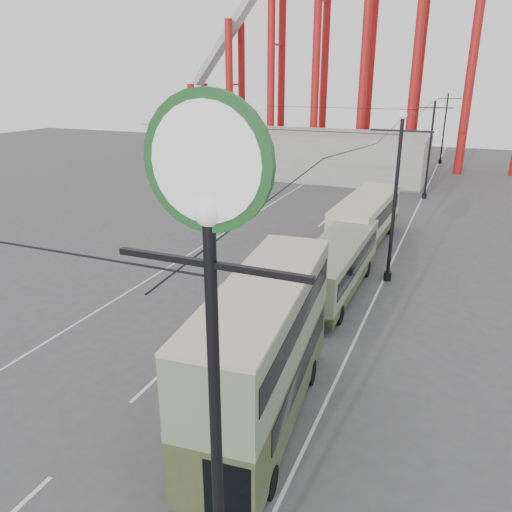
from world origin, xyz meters
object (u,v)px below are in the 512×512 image
at_px(double_decker_bus, 264,347).
at_px(pedestrian, 248,304).
at_px(single_decker_cream, 366,218).
at_px(single_decker_green, 337,264).
at_px(lamp_post_near, 211,291).

relative_size(double_decker_bus, pedestrian, 5.80).
bearing_deg(single_decker_cream, pedestrian, -99.09).
distance_m(single_decker_green, pedestrian, 5.66).
distance_m(double_decker_bus, single_decker_cream, 20.37).
height_order(double_decker_bus, pedestrian, double_decker_bus).
xyz_separation_m(double_decker_bus, pedestrian, (-3.43, 6.57, -2.00)).
relative_size(single_decker_green, single_decker_cream, 0.96).
bearing_deg(single_decker_cream, lamp_post_near, -82.48).
bearing_deg(pedestrian, single_decker_green, -148.36).
xyz_separation_m(lamp_post_near, single_decker_cream, (-2.57, 27.18, -6.03)).
bearing_deg(single_decker_green, pedestrian, -122.36).
distance_m(double_decker_bus, pedestrian, 7.68).
xyz_separation_m(single_decker_green, single_decker_cream, (-0.29, 9.05, 0.21)).
relative_size(double_decker_bus, single_decker_cream, 0.91).
distance_m(single_decker_green, single_decker_cream, 9.05).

